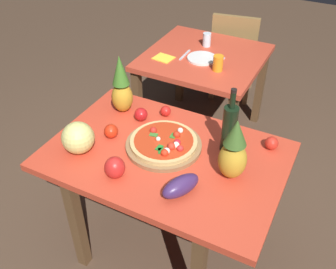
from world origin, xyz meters
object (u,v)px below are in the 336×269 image
object	(u,v)px
wine_bottle	(229,128)
melon	(78,138)
tomato_near_board	(166,111)
dining_chair	(234,51)
knife_utensil	(220,63)
display_table	(165,166)
pineapple_left	(121,87)
pizza_board	(164,145)
pineapple_right	(233,152)
pizza	(165,142)
eggplant	(181,186)
napkin_folded	(164,58)
tomato_beside_pepper	(111,131)
drinking_glass_juice	(218,63)
tomato_at_corner	(141,114)
fork_utensil	(185,55)
background_table	(203,68)
bell_pepper	(115,168)
drinking_glass_water	(207,40)
dinner_plate	(202,58)
tomato_by_bottle	(272,143)

from	to	relation	value
wine_bottle	melon	bearing A→B (deg)	-151.99
wine_bottle	tomato_near_board	world-z (taller)	wine_bottle
dining_chair	knife_utensil	size ratio (longest dim) A/B	4.72
display_table	pineapple_left	distance (m)	0.54
pizza_board	pineapple_right	size ratio (longest dim) A/B	1.22
dining_chair	pineapple_left	xyz separation A→B (m)	(-0.18, -1.56, 0.40)
display_table	pizza	bearing A→B (deg)	122.40
eggplant	napkin_folded	distance (m)	1.37
wine_bottle	tomato_beside_pepper	bearing A→B (deg)	-162.48
eggplant	tomato_beside_pepper	world-z (taller)	eggplant
eggplant	drinking_glass_juice	world-z (taller)	drinking_glass_juice
tomato_at_corner	fork_utensil	bearing A→B (deg)	98.34
dining_chair	background_table	bearing A→B (deg)	77.25
pizza	bell_pepper	xyz separation A→B (m)	(-0.12, -0.30, 0.01)
drinking_glass_juice	napkin_folded	bearing A→B (deg)	-178.47
drinking_glass_juice	display_table	bearing A→B (deg)	-84.86
tomato_at_corner	drinking_glass_water	bearing A→B (deg)	92.41
background_table	fork_utensil	xyz separation A→B (m)	(-0.13, -0.07, 0.11)
pizza	dinner_plate	world-z (taller)	pizza
pizza_board	drinking_glass_juice	world-z (taller)	drinking_glass_juice
eggplant	tomato_by_bottle	world-z (taller)	eggplant
display_table	background_table	xyz separation A→B (m)	(-0.26, 1.14, -0.02)
wine_bottle	napkin_folded	xyz separation A→B (m)	(-0.78, 0.78, -0.14)
pizza	drinking_glass_juice	distance (m)	0.93
dinner_plate	dining_chair	bearing A→B (deg)	87.96
pizza	knife_utensil	xyz separation A→B (m)	(-0.09, 1.03, -0.04)
background_table	tomato_at_corner	size ratio (longest dim) A/B	11.21
fork_utensil	napkin_folded	distance (m)	0.17
pizza_board	tomato_beside_pepper	bearing A→B (deg)	-170.00
bell_pepper	drinking_glass_water	world-z (taller)	bell_pepper
bell_pepper	tomato_near_board	xyz separation A→B (m)	(-0.02, 0.56, -0.02)
melon	eggplant	size ratio (longest dim) A/B	0.85
dining_chair	bell_pepper	size ratio (longest dim) A/B	7.59
pineapple_left	background_table	bearing A→B (deg)	80.77
background_table	pizza	size ratio (longest dim) A/B	2.43
tomato_beside_pepper	napkin_folded	distance (m)	0.98
pizza	tomato_at_corner	bearing A→B (deg)	145.76
dining_chair	fork_utensil	world-z (taller)	dining_chair
tomato_beside_pepper	drinking_glass_juice	distance (m)	1.01
dining_chair	pineapple_right	bearing A→B (deg)	98.42
bell_pepper	tomato_at_corner	bearing A→B (deg)	105.04
pizza_board	tomato_by_bottle	world-z (taller)	tomato_by_bottle
pineapple_left	bell_pepper	bearing A→B (deg)	-61.42
dinner_plate	tomato_at_corner	bearing A→B (deg)	-90.81
tomato_beside_pepper	bell_pepper	bearing A→B (deg)	-52.58
pizza_board	fork_utensil	world-z (taller)	pizza_board
background_table	fork_utensil	bearing A→B (deg)	-151.59
pineapple_right	melon	bearing A→B (deg)	-166.57
dining_chair	drinking_glass_water	xyz separation A→B (m)	(-0.08, -0.50, 0.29)
melon	tomato_at_corner	xyz separation A→B (m)	(0.15, 0.39, -0.05)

